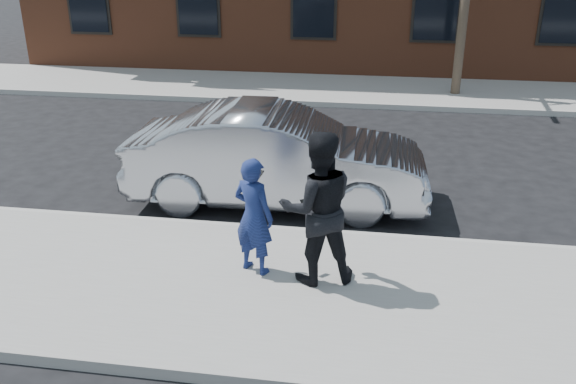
# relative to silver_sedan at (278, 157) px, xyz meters

# --- Properties ---
(ground) EXTENTS (100.00, 100.00, 0.00)m
(ground) POSITION_rel_silver_sedan_xyz_m (-0.67, -2.83, -0.85)
(ground) COLOR black
(ground) RESTS_ON ground
(near_sidewalk) EXTENTS (50.00, 3.50, 0.15)m
(near_sidewalk) POSITION_rel_silver_sedan_xyz_m (-0.67, -3.08, -0.78)
(near_sidewalk) COLOR gray
(near_sidewalk) RESTS_ON ground
(near_curb) EXTENTS (50.00, 0.10, 0.15)m
(near_curb) POSITION_rel_silver_sedan_xyz_m (-0.67, -1.28, -0.78)
(near_curb) COLOR #999691
(near_curb) RESTS_ON ground
(far_sidewalk) EXTENTS (50.00, 3.50, 0.15)m
(far_sidewalk) POSITION_rel_silver_sedan_xyz_m (-0.67, 8.42, -0.78)
(far_sidewalk) COLOR gray
(far_sidewalk) RESTS_ON ground
(far_curb) EXTENTS (50.00, 0.10, 0.15)m
(far_curb) POSITION_rel_silver_sedan_xyz_m (-0.67, 6.62, -0.78)
(far_curb) COLOR #999691
(far_curb) RESTS_ON ground
(silver_sedan) EXTENTS (5.21, 1.94, 1.70)m
(silver_sedan) POSITION_rel_silver_sedan_xyz_m (0.00, 0.00, 0.00)
(silver_sedan) COLOR #999BA3
(silver_sedan) RESTS_ON ground
(man_hoodie) EXTENTS (0.70, 0.60, 1.63)m
(man_hoodie) POSITION_rel_silver_sedan_xyz_m (0.13, -2.64, 0.12)
(man_hoodie) COLOR navy
(man_hoodie) RESTS_ON near_sidewalk
(man_peacoat) EXTENTS (1.19, 1.04, 2.06)m
(man_peacoat) POSITION_rel_silver_sedan_xyz_m (0.99, -2.72, 0.33)
(man_peacoat) COLOR black
(man_peacoat) RESTS_ON near_sidewalk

